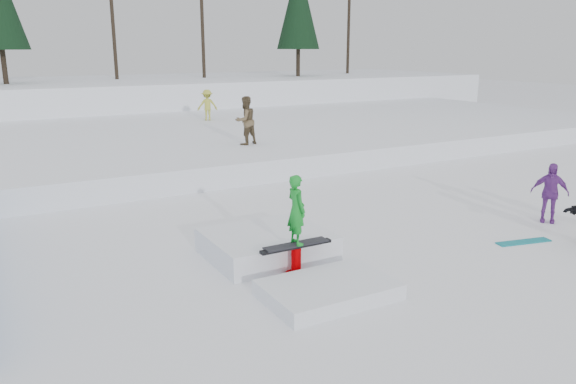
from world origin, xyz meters
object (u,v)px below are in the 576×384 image
jib_rail_feature (283,253)px  spectator_purple (550,193)px  walker_olive (245,121)px  walker_ygreen (207,105)px

jib_rail_feature → spectator_purple: bearing=-5.2°
walker_olive → spectator_purple: bearing=96.6°
walker_olive → jib_rail_feature: walker_olive is taller
walker_olive → jib_rail_feature: 10.99m
spectator_purple → walker_olive: bearing=160.6°
spectator_purple → jib_rail_feature: (-7.70, 0.71, -0.50)m
jib_rail_feature → walker_ygreen: bearing=73.3°
walker_ygreen → jib_rail_feature: (-5.41, -18.02, -1.30)m
walker_olive → jib_rail_feature: (-3.93, -10.16, -1.44)m
walker_olive → jib_rail_feature: size_ratio=0.43×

